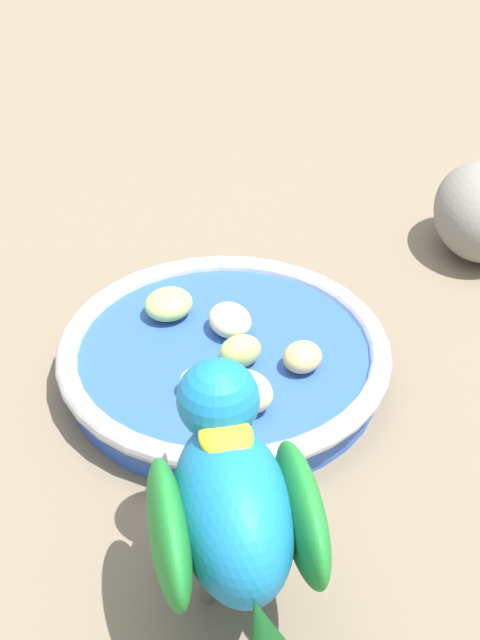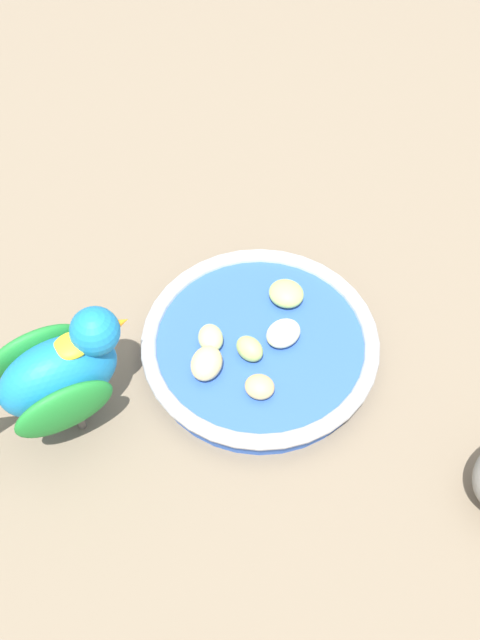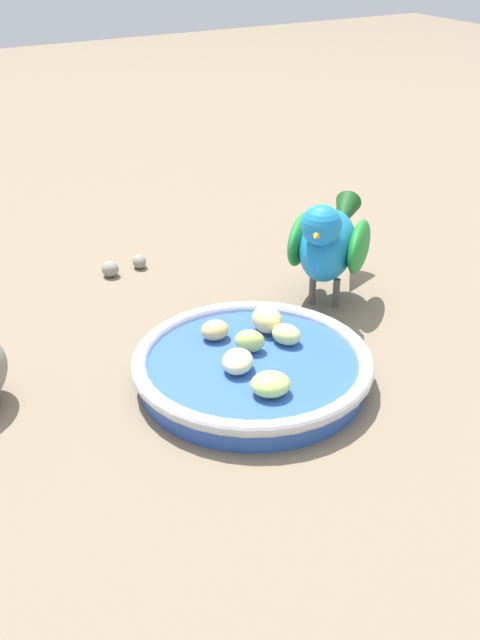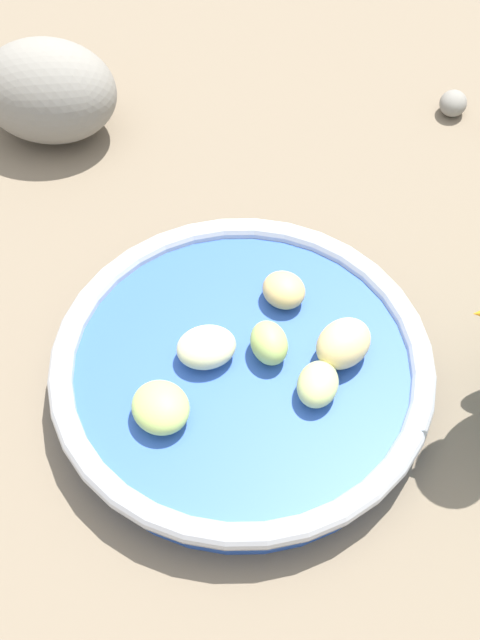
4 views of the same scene
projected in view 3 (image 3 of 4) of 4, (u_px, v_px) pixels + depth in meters
ground_plane at (215, 380)px, 0.77m from camera, size 4.00×4.00×0.00m
feeding_bowl at (252, 368)px, 0.76m from camera, size 0.23×0.23×0.03m
apple_piece_0 at (238, 361)px, 0.73m from camera, size 0.05×0.05×0.02m
apple_piece_1 at (270, 384)px, 0.70m from camera, size 0.04×0.04×0.02m
apple_piece_2 at (215, 330)px, 0.79m from camera, size 0.03×0.03×0.02m
apple_piece_3 at (250, 341)px, 0.76m from camera, size 0.04×0.04×0.02m
apple_piece_4 at (267, 319)px, 0.80m from camera, size 0.03×0.04×0.03m
apple_piece_5 at (286, 334)px, 0.78m from camera, size 0.03×0.04×0.02m
parrot at (329, 240)px, 0.88m from camera, size 0.16×0.15×0.14m
pebble_0 at (139, 262)px, 1.00m from camera, size 0.02×0.02×0.02m
pebble_1 at (107, 270)px, 0.97m from camera, size 0.02×0.03×0.02m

